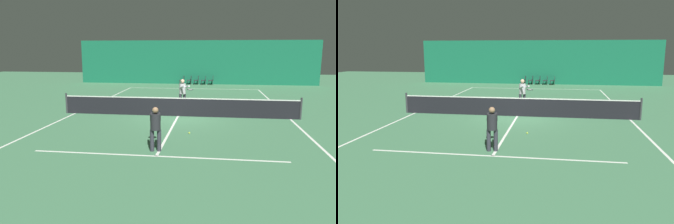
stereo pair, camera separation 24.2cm
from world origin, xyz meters
The scene contains 17 objects.
ground_plane centered at (0.00, 0.00, 0.00)m, with size 60.00×60.00×0.00m, color #3D704C.
backdrop_curtain centered at (0.00, 15.79, 2.10)m, with size 23.00×0.12×4.19m.
court_line_baseline_far centered at (0.00, 11.90, 0.00)m, with size 11.00×0.10×0.00m.
court_line_service_far centered at (0.00, 6.40, 0.00)m, with size 8.25×0.10×0.00m.
court_line_service_near centered at (0.00, -6.40, 0.00)m, with size 8.25×0.10×0.00m.
court_line_sideline_left centered at (-5.50, 0.00, 0.00)m, with size 0.10×23.80×0.00m.
court_line_sideline_right centered at (5.50, 0.00, 0.00)m, with size 0.10×23.80×0.00m.
court_line_centre centered at (0.00, 0.00, 0.00)m, with size 0.10×12.80×0.00m.
tennis_net centered at (0.00, 0.00, 0.51)m, with size 12.00×0.10×1.07m.
player_near centered at (-0.12, -5.83, 0.87)m, with size 0.56×1.31×1.50m.
player_far centered at (0.01, 2.43, 0.97)m, with size 1.00×1.34×1.66m.
courtside_chair_0 centered at (-1.21, 15.24, 0.49)m, with size 0.44×0.44×0.84m.
courtside_chair_1 centered at (-0.52, 15.24, 0.49)m, with size 0.44×0.44×0.84m.
courtside_chair_2 centered at (0.18, 15.24, 0.49)m, with size 0.44×0.44×0.84m.
courtside_chair_3 centered at (0.87, 15.24, 0.49)m, with size 0.44×0.44×0.84m.
courtside_chair_4 centered at (1.57, 15.24, 0.49)m, with size 0.44×0.44×0.84m.
tennis_ball centered at (0.83, -3.43, 0.03)m, with size 0.07×0.07×0.07m.
Camera 1 is at (1.74, -16.22, 3.35)m, focal length 35.00 mm.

